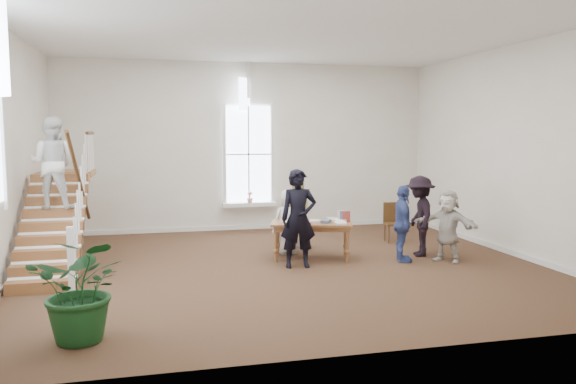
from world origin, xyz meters
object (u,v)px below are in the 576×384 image
object	(u,v)px
elderly_woman	(288,222)
floor_plant	(83,289)
side_chair	(393,220)
person_yellow	(296,214)
woman_cluster_b	(420,216)
police_officer	(298,219)
woman_cluster_c	(448,226)
woman_cluster_a	(403,224)
library_table	(313,226)

from	to	relation	value
elderly_woman	floor_plant	distance (m)	5.78
side_chair	elderly_woman	bearing A→B (deg)	-158.19
person_yellow	floor_plant	bearing A→B (deg)	52.33
person_yellow	woman_cluster_b	world-z (taller)	woman_cluster_b
police_officer	person_yellow	distance (m)	1.80
floor_plant	woman_cluster_c	bearing A→B (deg)	23.73
woman_cluster_b	woman_cluster_a	bearing A→B (deg)	-38.04
woman_cluster_a	side_chair	bearing A→B (deg)	-3.53
person_yellow	woman_cluster_b	distance (m)	2.73
elderly_woman	floor_plant	size ratio (longest dim) A/B	1.05
floor_plant	library_table	bearing A→B (deg)	43.00
elderly_woman	person_yellow	bearing A→B (deg)	-124.72
woman_cluster_c	elderly_woman	bearing A→B (deg)	-152.33
woman_cluster_a	floor_plant	xyz separation A→B (m)	(-5.80, -3.15, -0.11)
police_officer	side_chair	xyz separation A→B (m)	(2.89, 2.02, -0.44)
elderly_woman	woman_cluster_b	distance (m)	2.81
library_table	woman_cluster_b	distance (m)	2.32
person_yellow	library_table	bearing A→B (deg)	95.43
woman_cluster_a	police_officer	bearing A→B (deg)	104.48
elderly_woman	woman_cluster_a	world-z (taller)	woman_cluster_a
woman_cluster_c	side_chair	distance (m)	2.27
police_officer	woman_cluster_b	distance (m)	2.82
woman_cluster_a	library_table	bearing A→B (deg)	83.88
woman_cluster_c	floor_plant	bearing A→B (deg)	-102.15
police_officer	woman_cluster_c	xyz separation A→B (m)	(3.08, -0.23, -0.22)
elderly_woman	woman_cluster_a	size ratio (longest dim) A/B	0.90
woman_cluster_b	person_yellow	bearing A→B (deg)	-104.15
floor_plant	elderly_woman	bearing A→B (deg)	49.99
person_yellow	side_chair	world-z (taller)	person_yellow
library_table	woman_cluster_a	bearing A→B (deg)	-5.56
police_officer	side_chair	bearing A→B (deg)	39.26
woman_cluster_a	floor_plant	size ratio (longest dim) A/B	1.16
person_yellow	police_officer	bearing A→B (deg)	78.64
woman_cluster_a	side_chair	size ratio (longest dim) A/B	1.66
side_chair	woman_cluster_a	bearing A→B (deg)	-102.51
police_officer	woman_cluster_a	size ratio (longest dim) A/B	1.23
police_officer	elderly_woman	xyz separation A→B (m)	(0.10, 1.25, -0.25)
police_officer	woman_cluster_c	size ratio (longest dim) A/B	1.30
person_yellow	woman_cluster_c	distance (m)	3.34
library_table	side_chair	xyz separation A→B (m)	(2.41, 1.38, -0.17)
library_table	woman_cluster_c	size ratio (longest dim) A/B	1.23
police_officer	person_yellow	bearing A→B (deg)	81.40
woman_cluster_b	floor_plant	xyz separation A→B (m)	(-6.40, -3.60, -0.18)
library_table	side_chair	bearing A→B (deg)	45.75
woman_cluster_b	floor_plant	size ratio (longest dim) A/B	1.27
floor_plant	side_chair	world-z (taller)	floor_plant
side_chair	woman_cluster_b	bearing A→B (deg)	-87.27
library_table	side_chair	distance (m)	2.78
person_yellow	side_chair	xyz separation A→B (m)	(2.49, 0.27, -0.26)
police_officer	library_table	bearing A→B (deg)	57.55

